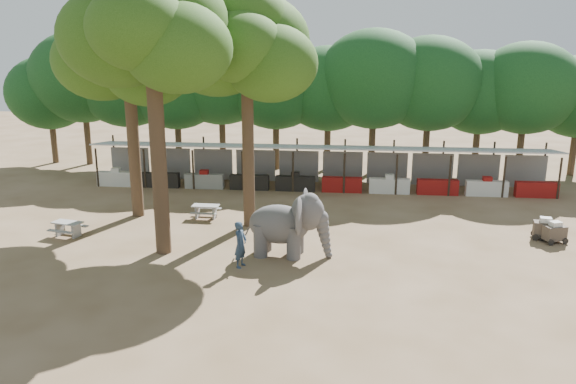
# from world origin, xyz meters

# --- Properties ---
(ground) EXTENTS (100.00, 100.00, 0.00)m
(ground) POSITION_xyz_m (0.00, 0.00, 0.00)
(ground) COLOR brown
(ground) RESTS_ON ground
(vendor_stalls) EXTENTS (28.00, 2.99, 2.80)m
(vendor_stalls) POSITION_xyz_m (-0.00, 13.84, 1.18)
(vendor_stalls) COLOR #A9AAB0
(vendor_stalls) RESTS_ON ground
(yard_tree_left) EXTENTS (7.10, 6.90, 11.02)m
(yard_tree_left) POSITION_xyz_m (-9.13, 7.19, 8.20)
(yard_tree_left) COLOR #332316
(yard_tree_left) RESTS_ON ground
(yard_tree_center) EXTENTS (7.10, 6.90, 12.04)m
(yard_tree_center) POSITION_xyz_m (-6.13, 2.19, 9.21)
(yard_tree_center) COLOR #332316
(yard_tree_center) RESTS_ON ground
(yard_tree_back) EXTENTS (7.10, 6.90, 11.36)m
(yard_tree_back) POSITION_xyz_m (-3.13, 6.19, 8.54)
(yard_tree_back) COLOR #332316
(yard_tree_back) RESTS_ON ground
(backdrop_trees) EXTENTS (46.46, 5.95, 8.33)m
(backdrop_trees) POSITION_xyz_m (0.00, 19.00, 5.51)
(backdrop_trees) COLOR #332316
(backdrop_trees) RESTS_ON ground
(elephant) EXTENTS (3.61, 2.75, 2.74)m
(elephant) POSITION_xyz_m (-0.67, 2.23, 1.37)
(elephant) COLOR #444141
(elephant) RESTS_ON ground
(handler) EXTENTS (0.63, 0.78, 1.87)m
(handler) POSITION_xyz_m (-2.43, 0.75, 0.93)
(handler) COLOR #26384C
(handler) RESTS_ON ground
(picnic_table_near) EXTENTS (1.62, 1.52, 0.69)m
(picnic_table_near) POSITION_xyz_m (-11.03, 3.52, 0.45)
(picnic_table_near) COLOR gray
(picnic_table_near) RESTS_ON ground
(picnic_table_far) EXTENTS (1.38, 1.25, 0.67)m
(picnic_table_far) POSITION_xyz_m (-5.41, 6.95, 0.44)
(picnic_table_far) COLOR gray
(picnic_table_far) RESTS_ON ground
(cart_front) EXTENTS (1.17, 0.95, 0.98)m
(cart_front) POSITION_xyz_m (10.94, 4.98, 0.49)
(cart_front) COLOR #3B312A
(cart_front) RESTS_ON ground
(cart_back) EXTENTS (1.17, 0.88, 1.03)m
(cart_back) POSITION_xyz_m (10.64, 5.40, 0.51)
(cart_back) COLOR #3B312A
(cart_back) RESTS_ON ground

